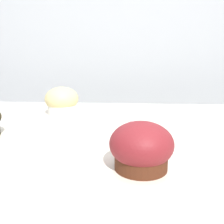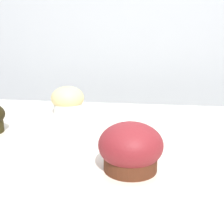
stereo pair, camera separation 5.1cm
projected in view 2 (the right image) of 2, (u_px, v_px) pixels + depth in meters
The scene contains 3 objects.
wall_back at pixel (143, 102), 1.16m from camera, with size 3.20×0.10×1.80m, color #B2B7BC.
muffin_front_center at pixel (131, 148), 0.40m from camera, with size 0.10×0.10×0.08m.
muffin_front_left at pixel (68, 100), 0.75m from camera, with size 0.09×0.09×0.08m.
Camera 2 is at (0.04, -0.54, 1.14)m, focal length 42.00 mm.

